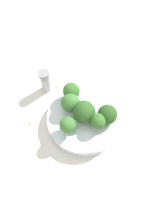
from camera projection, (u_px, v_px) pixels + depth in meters
name	position (u px, v px, depth m)	size (l,w,h in m)	color
ground_plane	(84.00, 122.00, 0.63)	(3.00, 3.00, 0.00)	silver
bowl	(84.00, 119.00, 0.61)	(0.20, 0.20, 0.03)	silver
broccoli_floret_0	(83.00, 111.00, 0.57)	(0.06, 0.06, 0.06)	#8EB770
broccoli_floret_1	(68.00, 125.00, 0.55)	(0.04, 0.04, 0.06)	#8EB770
broccoli_floret_2	(71.00, 91.00, 0.59)	(0.05, 0.05, 0.06)	#7A9E5B
broccoli_floret_3	(98.00, 121.00, 0.56)	(0.04, 0.04, 0.05)	#8EB770
broccoli_floret_4	(70.00, 103.00, 0.58)	(0.05, 0.05, 0.06)	#84AD66
broccoli_floret_5	(107.00, 116.00, 0.57)	(0.05, 0.05, 0.05)	#84AD66
pepper_shaker	(46.00, 81.00, 0.64)	(0.03, 0.03, 0.08)	#B2B7BC
almond_crumb_0	(30.00, 124.00, 0.62)	(0.01, 0.00, 0.01)	#AD7F4C
almond_crumb_1	(57.00, 87.00, 0.68)	(0.01, 0.00, 0.01)	#AD7F4C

